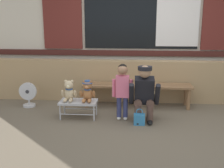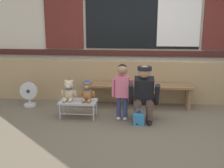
% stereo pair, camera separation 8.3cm
% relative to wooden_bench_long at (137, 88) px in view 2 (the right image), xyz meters
% --- Properties ---
extents(ground_plane, '(60.00, 60.00, 0.00)m').
position_rel_wooden_bench_long_xyz_m(ground_plane, '(0.06, -1.06, -0.37)').
color(ground_plane, brown).
extents(brick_low_wall, '(8.12, 0.25, 0.85)m').
position_rel_wooden_bench_long_xyz_m(brick_low_wall, '(0.06, 0.37, 0.05)').
color(brick_low_wall, tan).
rests_on(brick_low_wall, ground).
extents(shop_facade, '(8.28, 0.26, 3.51)m').
position_rel_wooden_bench_long_xyz_m(shop_facade, '(0.07, 0.88, 1.39)').
color(shop_facade, beige).
rests_on(shop_facade, ground).
extents(wooden_bench_long, '(2.10, 0.40, 0.44)m').
position_rel_wooden_bench_long_xyz_m(wooden_bench_long, '(0.00, 0.00, 0.00)').
color(wooden_bench_long, '#8E6642').
rests_on(wooden_bench_long, ground).
extents(small_display_bench, '(0.64, 0.36, 0.30)m').
position_rel_wooden_bench_long_xyz_m(small_display_bench, '(-1.01, -0.72, -0.11)').
color(small_display_bench, '#BCBCC1').
rests_on(small_display_bench, ground).
extents(teddy_bear_plain, '(0.28, 0.26, 0.36)m').
position_rel_wooden_bench_long_xyz_m(teddy_bear_plain, '(-1.17, -0.72, 0.09)').
color(teddy_bear_plain, '#CCB289').
rests_on(teddy_bear_plain, small_display_bench).
extents(teddy_bear_with_hat, '(0.28, 0.27, 0.36)m').
position_rel_wooden_bench_long_xyz_m(teddy_bear_with_hat, '(-0.85, -0.71, 0.10)').
color(teddy_bear_with_hat, '#A86B3D').
rests_on(teddy_bear_with_hat, small_display_bench).
extents(child_standing, '(0.35, 0.18, 0.96)m').
position_rel_wooden_bench_long_xyz_m(child_standing, '(-0.25, -0.75, 0.22)').
color(child_standing, navy).
rests_on(child_standing, ground).
extents(adult_crouching, '(0.50, 0.49, 0.95)m').
position_rel_wooden_bench_long_xyz_m(adult_crouching, '(0.12, -0.77, 0.11)').
color(adult_crouching, brown).
rests_on(adult_crouching, ground).
extents(handbag_on_ground, '(0.18, 0.11, 0.27)m').
position_rel_wooden_bench_long_xyz_m(handbag_on_ground, '(0.04, -0.97, -0.28)').
color(handbag_on_ground, teal).
rests_on(handbag_on_ground, ground).
extents(floor_fan, '(0.34, 0.24, 0.48)m').
position_rel_wooden_bench_long_xyz_m(floor_fan, '(-2.11, -0.20, -0.13)').
color(floor_fan, silver).
rests_on(floor_fan, ground).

